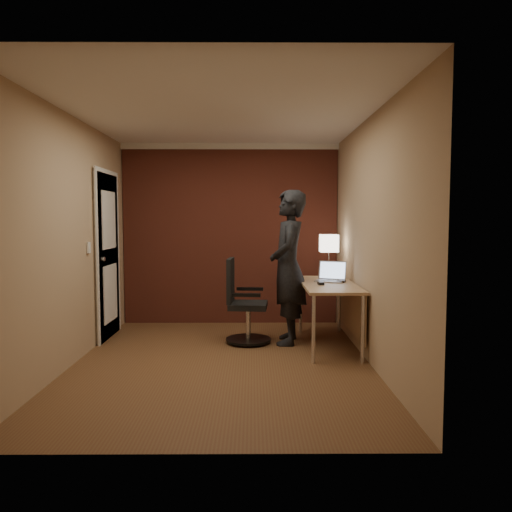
# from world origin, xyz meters

# --- Properties ---
(room) EXTENTS (4.00, 4.00, 4.00)m
(room) POSITION_xyz_m (-0.27, 1.54, 1.37)
(room) COLOR brown
(room) RESTS_ON ground
(desk) EXTENTS (0.60, 1.50, 0.73)m
(desk) POSITION_xyz_m (1.25, 0.65, 0.60)
(desk) COLOR tan
(desk) RESTS_ON ground
(desk_lamp) EXTENTS (0.22, 0.22, 0.54)m
(desk_lamp) POSITION_xyz_m (1.28, 1.31, 1.15)
(desk_lamp) COLOR silver
(desk_lamp) RESTS_ON desk
(laptop) EXTENTS (0.40, 0.37, 0.23)m
(laptop) POSITION_xyz_m (1.24, 0.83, 0.79)
(laptop) COLOR silver
(laptop) RESTS_ON desk
(mouse) EXTENTS (0.07, 0.10, 0.03)m
(mouse) POSITION_xyz_m (1.07, 0.51, 0.75)
(mouse) COLOR black
(mouse) RESTS_ON desk
(wallet) EXTENTS (0.12, 0.14, 0.02)m
(wallet) POSITION_xyz_m (1.34, 0.72, 0.74)
(wallet) COLOR black
(wallet) RESTS_ON desk
(office_chair) EXTENTS (0.53, 0.57, 0.98)m
(office_chair) POSITION_xyz_m (0.20, 0.80, 0.43)
(office_chair) COLOR black
(office_chair) RESTS_ON ground
(person) EXTENTS (0.48, 0.69, 1.80)m
(person) POSITION_xyz_m (0.73, 0.80, 0.90)
(person) COLOR black
(person) RESTS_ON ground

